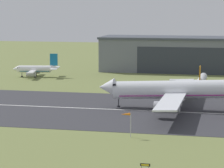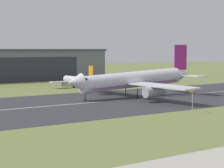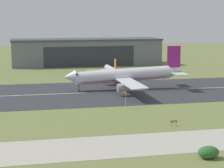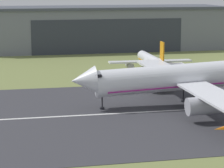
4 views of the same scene
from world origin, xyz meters
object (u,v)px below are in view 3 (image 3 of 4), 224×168
(airplane_landing, at_px, (124,76))
(windsock_pole, at_px, (123,93))
(airplane_parked_centre, at_px, (111,70))
(runway_sign, at_px, (174,122))
(shrub_clump, at_px, (209,153))

(airplane_landing, height_order, windsock_pole, airplane_landing)
(windsock_pole, bearing_deg, airplane_parked_centre, 80.10)
(airplane_parked_centre, relative_size, runway_sign, 14.06)
(airplane_parked_centre, xyz_separation_m, windsock_pole, (-12.95, -74.19, 1.88))
(airplane_parked_centre, distance_m, shrub_clump, 123.67)
(airplane_landing, distance_m, shrub_clump, 83.11)
(shrub_clump, relative_size, windsock_pole, 0.81)
(airplane_landing, height_order, runway_sign, airplane_landing)
(shrub_clump, xyz_separation_m, windsock_pole, (-5.00, 49.21, 3.55))
(airplane_landing, xyz_separation_m, windsock_pole, (-8.98, -33.69, -0.68))
(runway_sign, bearing_deg, airplane_parked_centre, 86.88)
(shrub_clump, bearing_deg, airplane_landing, 87.25)
(shrub_clump, bearing_deg, windsock_pole, 95.80)
(airplane_landing, bearing_deg, runway_sign, -91.35)
(airplane_landing, relative_size, airplane_parked_centre, 2.22)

